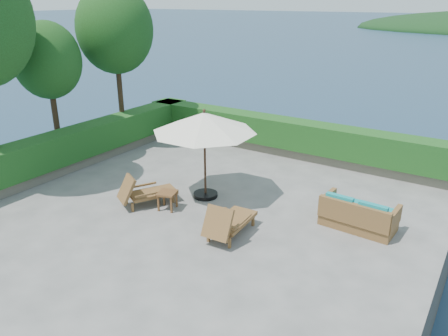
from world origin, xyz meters
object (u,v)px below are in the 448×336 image
Objects in this scene: lounge_left at (144,192)px; wicker_loveseat at (358,216)px; side_table at (167,195)px; lounge_right at (228,221)px; patio_umbrella at (204,123)px.

wicker_loveseat is (5.46, 1.89, -0.04)m from lounge_left.
side_table is (0.73, 0.12, 0.04)m from lounge_left.
lounge_right is 3.29m from wicker_loveseat.
lounge_left is 2.94m from lounge_right.
patio_umbrella is 3.01m from lounge_right.
wicker_loveseat is at bearing 6.92° from patio_umbrella.
side_table is 5.05m from wicker_loveseat.
lounge_right is 2.23m from side_table.
patio_umbrella is 6.30× the size of side_table.
patio_umbrella reaches higher than side_table.
wicker_loveseat is at bearing 20.47° from side_table.
lounge_left is 0.92× the size of wicker_loveseat.
side_table is at bearing -156.43° from wicker_loveseat.
lounge_left is at bearing -129.71° from patio_umbrella.
lounge_left is 2.87× the size of side_table.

